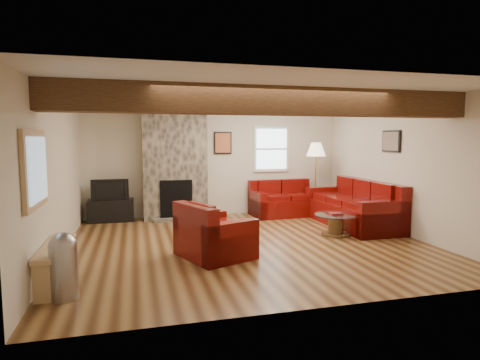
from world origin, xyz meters
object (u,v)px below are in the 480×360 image
object	(u,v)px
loveseat	(285,198)
coffee_table	(336,225)
armchair_red	(215,230)
tv_cabinet	(111,210)
television	(110,189)
sofa_three	(352,203)
floor_lamp	(316,154)

from	to	relation	value
loveseat	coffee_table	bearing A→B (deg)	-86.41
armchair_red	tv_cabinet	size ratio (longest dim) A/B	1.06
armchair_red	tv_cabinet	distance (m)	3.57
coffee_table	tv_cabinet	size ratio (longest dim) A/B	0.82
loveseat	tv_cabinet	distance (m)	3.93
loveseat	television	xyz separation A→B (m)	(-3.92, 0.30, 0.30)
sofa_three	floor_lamp	distance (m)	1.51
sofa_three	floor_lamp	bearing A→B (deg)	-163.90
loveseat	television	world-z (taller)	television
coffee_table	television	xyz separation A→B (m)	(-4.14, 2.37, 0.51)
loveseat	television	bearing A→B (deg)	173.06
television	floor_lamp	distance (m)	4.66
tv_cabinet	armchair_red	bearing A→B (deg)	-61.71
tv_cabinet	television	xyz separation A→B (m)	(0.00, 0.00, 0.47)
tv_cabinet	floor_lamp	world-z (taller)	floor_lamp
sofa_three	television	xyz separation A→B (m)	(-4.87, 1.68, 0.24)
armchair_red	coffee_table	world-z (taller)	armchair_red
armchair_red	television	bearing A→B (deg)	6.40
sofa_three	tv_cabinet	world-z (taller)	sofa_three
sofa_three	loveseat	xyz separation A→B (m)	(-0.96, 1.38, -0.06)
loveseat	tv_cabinet	size ratio (longest dim) A/B	1.59
coffee_table	floor_lamp	distance (m)	2.22
television	armchair_red	bearing A→B (deg)	-61.71
television	floor_lamp	bearing A→B (deg)	-7.34
loveseat	armchair_red	bearing A→B (deg)	-130.59
armchair_red	tv_cabinet	bearing A→B (deg)	6.40
tv_cabinet	sofa_three	bearing A→B (deg)	-19.02
tv_cabinet	floor_lamp	xyz separation A→B (m)	(4.56, -0.59, 1.22)
sofa_three	coffee_table	size ratio (longest dim) A/B	3.01
tv_cabinet	floor_lamp	bearing A→B (deg)	-7.34
loveseat	floor_lamp	distance (m)	1.26
television	tv_cabinet	bearing A→B (deg)	0.00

